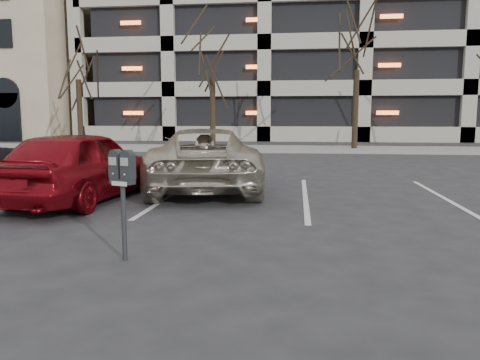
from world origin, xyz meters
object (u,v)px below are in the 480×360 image
Objects in this scene: tree_c at (358,20)px; suv_silver at (205,159)px; parking_meter at (122,178)px; tree_b at (212,31)px; tree_a at (76,36)px; car_red at (81,165)px.

tree_c is 1.61× the size of suv_silver.
tree_c is at bearing -120.38° from suv_silver.
tree_c is at bearing 96.29° from parking_meter.
tree_b is 19.05m from parking_meter.
tree_c is 14.84m from suv_silver.
tree_a is 7.00m from tree_b.
tree_a is at bearing 180.00° from tree_c.
parking_meter is 4.21m from car_red.
parking_meter is (-4.74, -18.29, -5.22)m from tree_c.
tree_b is 14.05m from suv_silver.
tree_b is at bearing 180.00° from tree_c.
tree_b reaches higher than tree_a.
tree_b reaches higher than car_red.
tree_b is at bearing -90.32° from suv_silver.
tree_a is 0.92× the size of tree_c.
tree_a reaches higher than suv_silver.
car_red is (7.05, -14.71, -4.99)m from tree_a.
parking_meter is at bearing -104.54° from tree_c.
car_red is (-6.95, -14.71, -5.48)m from tree_c.
tree_a is 0.98× the size of tree_b.
parking_meter is (2.26, -18.29, -4.85)m from tree_b.
tree_b is at bearing 0.00° from tree_a.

